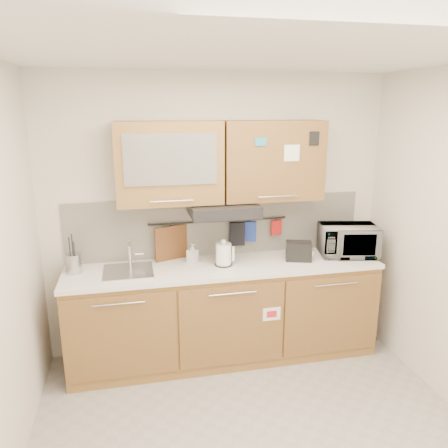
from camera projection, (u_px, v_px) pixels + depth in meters
name	position (u px, v px, depth m)	size (l,w,h in m)	color
floor	(261.00, 447.00, 3.04)	(3.20, 3.20, 0.00)	#9E9993
ceiling	(272.00, 48.00, 2.37)	(3.20, 3.20, 0.00)	white
wall_back	(218.00, 216.00, 4.12)	(3.20, 3.20, 0.00)	silver
base_cabinet	(225.00, 317.00, 4.06)	(2.80, 0.64, 0.88)	#AB803C
countertop	(225.00, 267.00, 3.93)	(2.82, 0.62, 0.04)	white
backsplash	(218.00, 226.00, 4.13)	(2.80, 0.02, 0.56)	silver
upper_cabinets	(221.00, 162.00, 3.81)	(1.82, 0.37, 0.70)	#AB803C
range_hood	(223.00, 209.00, 3.85)	(0.60, 0.46, 0.10)	black
sink	(128.00, 271.00, 3.77)	(0.42, 0.40, 0.26)	silver
utensil_rail	(219.00, 221.00, 4.08)	(0.02, 0.02, 1.30)	black
utensil_crock	(74.00, 263.00, 3.71)	(0.18, 0.18, 0.34)	#AAAAAE
kettle	(224.00, 255.00, 3.89)	(0.18, 0.17, 0.24)	white
toaster	(299.00, 251.00, 4.02)	(0.26, 0.20, 0.18)	black
microwave	(348.00, 240.00, 4.15)	(0.52, 0.36, 0.29)	#999999
soap_bottle	(192.00, 253.00, 3.96)	(0.08, 0.08, 0.18)	#999999
cutting_board	(172.00, 247.00, 4.03)	(0.33, 0.02, 0.40)	brown
oven_mitt	(250.00, 232.00, 4.16)	(0.12, 0.03, 0.19)	#203696
dark_pouch	(237.00, 234.00, 4.14)	(0.14, 0.04, 0.22)	black
pot_holder	(276.00, 228.00, 4.21)	(0.12, 0.02, 0.15)	red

